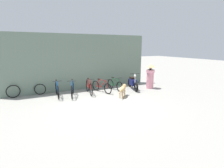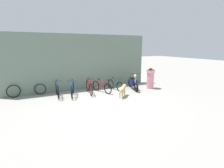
{
  "view_description": "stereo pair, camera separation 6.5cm",
  "coord_description": "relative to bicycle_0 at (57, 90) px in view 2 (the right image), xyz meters",
  "views": [
    {
      "loc": [
        -3.16,
        -6.98,
        2.67
      ],
      "look_at": [
        1.03,
        1.22,
        0.65
      ],
      "focal_mm": 28.0,
      "sensor_mm": 36.0,
      "label": 1
    },
    {
      "loc": [
        -3.1,
        -7.01,
        2.67
      ],
      "look_at": [
        1.03,
        1.22,
        0.65
      ],
      "focal_mm": 28.0,
      "sensor_mm": 36.0,
      "label": 2
    }
  ],
  "objects": [
    {
      "name": "bicycle_3",
      "position": [
        2.48,
        -0.22,
        -0.05
      ],
      "size": [
        0.62,
        1.62,
        0.8
      ],
      "rotation": [
        0.0,
        0.0,
        -1.26
      ],
      "color": "black",
      "rests_on": "ground"
    },
    {
      "name": "bicycle_2",
      "position": [
        1.73,
        -0.17,
        -0.01
      ],
      "size": [
        0.46,
        1.64,
        0.9
      ],
      "rotation": [
        0.0,
        0.0,
        -1.7
      ],
      "color": "black",
      "rests_on": "ground"
    },
    {
      "name": "motorcycle",
      "position": [
        4.52,
        -0.43,
        0.03
      ],
      "size": [
        0.71,
        1.84,
        1.05
      ],
      "rotation": [
        0.0,
        0.0,
        -1.86
      ],
      "color": "black",
      "rests_on": "ground"
    },
    {
      "name": "person_in_robes",
      "position": [
        5.64,
        -0.72,
        0.46
      ],
      "size": [
        0.79,
        0.79,
        1.55
      ],
      "rotation": [
        0.0,
        0.0,
        3.78
      ],
      "color": "pink",
      "rests_on": "ground"
    },
    {
      "name": "bicycle_0",
      "position": [
        0.0,
        0.0,
        0.0
      ],
      "size": [
        0.46,
        1.67,
        0.92
      ],
      "rotation": [
        0.0,
        0.0,
        -1.65
      ],
      "color": "black",
      "rests_on": "ground"
    },
    {
      "name": "spare_tire_right",
      "position": [
        -0.77,
        0.84,
        -0.07
      ],
      "size": [
        0.62,
        0.12,
        0.62
      ],
      "rotation": [
        0.0,
        0.0,
        -0.12
      ],
      "color": "black",
      "rests_on": "ground"
    },
    {
      "name": "bicycle_1",
      "position": [
        0.76,
        -0.23,
        -0.0
      ],
      "size": [
        0.63,
        1.72,
        0.91
      ],
      "rotation": [
        0.0,
        0.0,
        -1.88
      ],
      "color": "black",
      "rests_on": "ground"
    },
    {
      "name": "bicycle_4",
      "position": [
        3.4,
        -0.16,
        -0.05
      ],
      "size": [
        0.46,
        1.56,
        0.81
      ],
      "rotation": [
        0.0,
        0.0,
        -1.42
      ],
      "color": "black",
      "rests_on": "ground"
    },
    {
      "name": "stray_dog",
      "position": [
        3.1,
        -1.61,
        0.06
      ],
      "size": [
        0.9,
        0.89,
        0.63
      ],
      "rotation": [
        0.0,
        0.0,
        0.78
      ],
      "color": "tan",
      "rests_on": "ground"
    },
    {
      "name": "spare_tire_left",
      "position": [
        -2.08,
        0.83,
        -0.03
      ],
      "size": [
        0.69,
        0.17,
        0.69
      ],
      "rotation": [
        0.0,
        0.0,
        0.19
      ],
      "color": "black",
      "rests_on": "ground"
    },
    {
      "name": "shop_wall_back",
      "position": [
        1.67,
        1.09,
        1.31
      ],
      "size": [
        8.98,
        0.2,
        3.37
      ],
      "color": "slate",
      "rests_on": "ground"
    },
    {
      "name": "ground_plane",
      "position": [
        1.67,
        -2.37,
        -0.38
      ],
      "size": [
        60.0,
        60.0,
        0.0
      ],
      "primitive_type": "plane",
      "color": "gray"
    }
  ]
}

